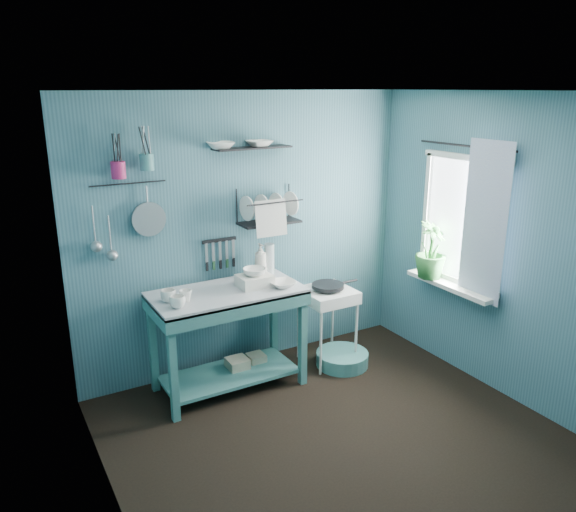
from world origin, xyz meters
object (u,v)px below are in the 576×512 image
colander (149,219)px  storage_tin_large (238,370)px  hotplate_stand (327,326)px  soap_bottle (261,260)px  work_counter (228,340)px  dish_rack (269,206)px  floor_basin (342,359)px  water_bottle (269,259)px  mug_left (178,302)px  utensil_cup_magenta (118,170)px  wash_tub (255,281)px  mug_mid (186,296)px  potted_plant (431,250)px  mug_right (168,296)px  frying_pan (328,286)px  utensil_cup_teal (147,162)px  storage_tin_small (256,364)px

colander → storage_tin_large: colander is taller
hotplate_stand → colander: size_ratio=2.59×
soap_bottle → work_counter: bearing=-154.5°
dish_rack → floor_basin: size_ratio=1.12×
water_bottle → storage_tin_large: water_bottle is taller
colander → hotplate_stand: bearing=-13.2°
mug_left → storage_tin_large: 1.04m
storage_tin_large → utensil_cup_magenta: bearing=162.5°
wash_tub → floor_basin: (0.83, -0.14, -0.88)m
mug_mid → potted_plant: bearing=-9.7°
soap_bottle → utensil_cup_magenta: 1.45m
floor_basin → mug_right: bearing=174.1°
soap_bottle → frying_pan: size_ratio=1.00×
mug_mid → floor_basin: 1.71m
colander → mug_right: bearing=-87.5°
utensil_cup_teal → colander: (-0.01, 0.03, -0.46)m
wash_tub → floor_basin: 1.22m
mug_mid → hotplate_stand: mug_mid is taller
frying_pan → utensil_cup_teal: size_ratio=2.31×
hotplate_stand → colander: 1.93m
wash_tub → storage_tin_large: 0.85m
work_counter → potted_plant: (1.85, -0.44, 0.64)m
hotplate_stand → storage_tin_large: 0.94m
mug_mid → frying_pan: mug_mid is taller
dish_rack → potted_plant: 1.54m
frying_pan → dish_rack: (-0.46, 0.28, 0.75)m
dish_rack → soap_bottle: bearing=-159.2°
colander → potted_plant: 2.52m
mug_right → storage_tin_large: mug_right is taller
mug_mid → dish_rack: (0.93, 0.32, 0.57)m
mug_mid → potted_plant: 2.27m
work_counter → hotplate_stand: bearing=-7.9°
mug_mid → colander: (-0.14, 0.40, 0.56)m
storage_tin_large → dish_rack: bearing=25.5°
mug_left → hotplate_stand: bearing=5.6°
wash_tub → frying_pan: (0.75, 0.01, -0.18)m
mug_left → floor_basin: bearing=-0.1°
work_counter → water_bottle: water_bottle is taller
work_counter → utensil_cup_teal: (-0.51, 0.31, 1.51)m
work_counter → mug_left: size_ratio=10.29×
mug_right → water_bottle: bearing=12.2°
utensil_cup_teal → colander: utensil_cup_teal is taller
colander → floor_basin: size_ratio=0.57×
work_counter → storage_tin_large: (0.10, 0.05, -0.34)m
mug_left → dish_rack: bearing=22.4°
soap_bottle → storage_tin_small: 0.96m
mug_right → potted_plant: 2.39m
work_counter → water_bottle: bearing=15.9°
work_counter → colander: size_ratio=4.52×
water_bottle → storage_tin_large: 1.03m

